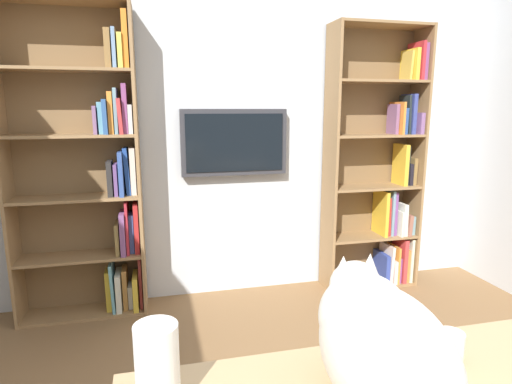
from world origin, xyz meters
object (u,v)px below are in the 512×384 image
at_px(bookshelf_right, 92,173).
at_px(cat, 377,340).
at_px(wall_mounted_tv, 234,142).
at_px(paper_towel_roll, 157,367).
at_px(bookshelf_left, 382,173).
at_px(coffee_mug, 450,347).

relative_size(bookshelf_right, cat, 3.74).
bearing_deg(bookshelf_right, wall_mounted_tv, -175.51).
bearing_deg(paper_towel_roll, cat, 168.09).
bearing_deg(bookshelf_left, coffee_mug, 64.77).
bearing_deg(bookshelf_left, wall_mounted_tv, -3.90).
distance_m(bookshelf_right, paper_towel_roll, 2.21).
xyz_separation_m(bookshelf_left, cat, (1.33, 2.27, -0.04)).
height_order(bookshelf_left, coffee_mug, bookshelf_left).
relative_size(bookshelf_right, wall_mounted_tv, 2.66).
distance_m(cat, coffee_mug, 0.34).
xyz_separation_m(bookshelf_left, bookshelf_right, (2.28, -0.00, 0.08)).
bearing_deg(cat, wall_mounted_tv, -92.05).
height_order(bookshelf_right, paper_towel_roll, bookshelf_right).
bearing_deg(bookshelf_right, coffee_mug, 120.11).
height_order(paper_towel_roll, coffee_mug, paper_towel_roll).
height_order(bookshelf_left, cat, bookshelf_left).
relative_size(bookshelf_left, paper_towel_roll, 9.60).
bearing_deg(wall_mounted_tv, coffee_mug, 95.54).
bearing_deg(wall_mounted_tv, cat, 87.95).
bearing_deg(coffee_mug, bookshelf_left, -115.23).
bearing_deg(coffee_mug, cat, 19.11).
distance_m(bookshelf_right, coffee_mug, 2.52).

